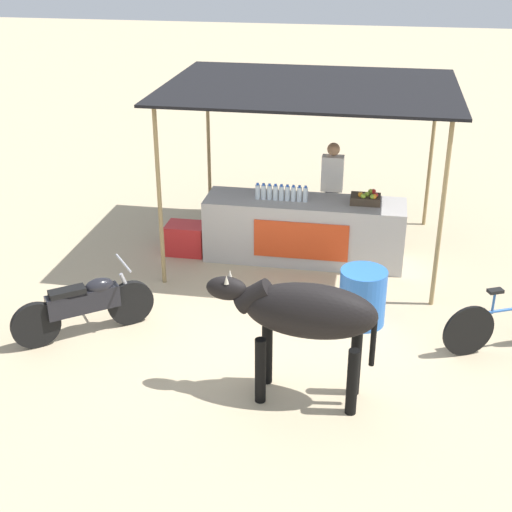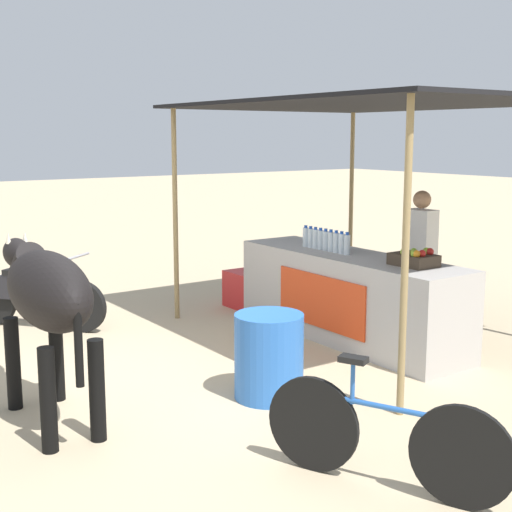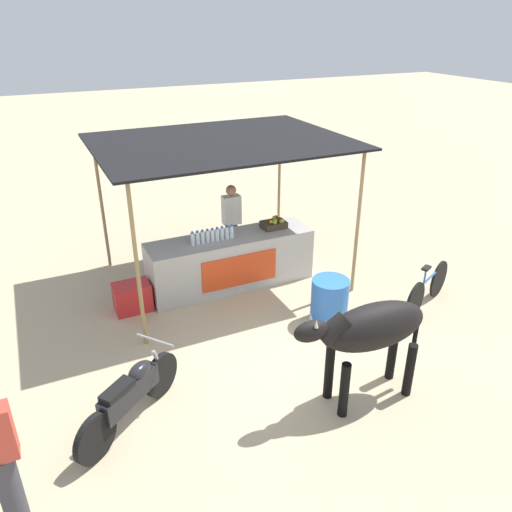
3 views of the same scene
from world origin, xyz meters
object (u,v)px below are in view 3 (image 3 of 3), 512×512
(motorcycle_parked, at_px, (131,395))
(passerby_on_street, at_px, (1,460))
(cooler_box, at_px, (132,297))
(water_barrel, at_px, (329,301))
(vendor_behind_counter, at_px, (232,225))
(bicycle_leaning, at_px, (427,289))
(fruit_crate, at_px, (274,224))
(stall_counter, at_px, (231,261))
(cow, at_px, (370,330))

(motorcycle_parked, xyz_separation_m, passerby_on_street, (-1.33, -0.86, 0.42))
(cooler_box, relative_size, water_barrel, 0.81)
(vendor_behind_counter, relative_size, motorcycle_parked, 1.12)
(motorcycle_parked, relative_size, bicycle_leaning, 0.97)
(fruit_crate, bearing_deg, bicycle_leaning, -50.76)
(stall_counter, height_order, passerby_on_street, passerby_on_street)
(stall_counter, bearing_deg, fruit_crate, 3.09)
(bicycle_leaning, relative_size, passerby_on_street, 0.92)
(cow, height_order, motorcycle_parked, cow)
(vendor_behind_counter, xyz_separation_m, cow, (0.05, -4.26, 0.18))
(motorcycle_parked, xyz_separation_m, bicycle_leaning, (5.11, 0.55, -0.08))
(vendor_behind_counter, distance_m, cooler_box, 2.42)
(stall_counter, relative_size, passerby_on_street, 1.82)
(cooler_box, height_order, motorcycle_parked, motorcycle_parked)
(stall_counter, bearing_deg, water_barrel, -61.69)
(cow, xyz_separation_m, motorcycle_parked, (-2.81, 0.82, -0.61))
(cooler_box, distance_m, cow, 4.15)
(vendor_behind_counter, distance_m, motorcycle_parked, 4.44)
(fruit_crate, bearing_deg, water_barrel, -88.00)
(fruit_crate, distance_m, bicycle_leaning, 2.91)
(fruit_crate, bearing_deg, motorcycle_parked, -140.44)
(stall_counter, xyz_separation_m, passerby_on_street, (-3.75, -3.56, 0.37))
(cow, bearing_deg, fruit_crate, 81.82)
(fruit_crate, relative_size, cooler_box, 0.73)
(fruit_crate, relative_size, passerby_on_street, 0.27)
(stall_counter, xyz_separation_m, vendor_behind_counter, (0.34, 0.75, 0.37))
(vendor_behind_counter, relative_size, passerby_on_street, 1.00)
(cow, distance_m, motorcycle_parked, 2.99)
(motorcycle_parked, bearing_deg, cow, -16.20)
(cooler_box, bearing_deg, stall_counter, 3.02)
(stall_counter, height_order, water_barrel, stall_counter)
(fruit_crate, relative_size, water_barrel, 0.59)
(cooler_box, bearing_deg, vendor_behind_counter, 21.29)
(water_barrel, relative_size, passerby_on_street, 0.45)
(fruit_crate, bearing_deg, vendor_behind_counter, 128.41)
(fruit_crate, relative_size, bicycle_leaning, 0.29)
(cow, distance_m, passerby_on_street, 4.15)
(stall_counter, distance_m, cooler_box, 1.86)
(vendor_behind_counter, height_order, cooler_box, vendor_behind_counter)
(vendor_behind_counter, xyz_separation_m, bicycle_leaning, (2.35, -2.89, -0.50))
(cooler_box, relative_size, bicycle_leaning, 0.39)
(stall_counter, xyz_separation_m, fruit_crate, (0.90, 0.05, 0.55))
(water_barrel, distance_m, motorcycle_parked, 3.50)
(passerby_on_street, bearing_deg, cow, 0.61)
(cooler_box, relative_size, cow, 0.33)
(motorcycle_parked, bearing_deg, bicycle_leaning, 6.20)
(water_barrel, xyz_separation_m, motorcycle_parked, (-3.39, -0.90, 0.06))
(stall_counter, height_order, motorcycle_parked, stall_counter)
(fruit_crate, bearing_deg, cow, -98.18)
(water_barrel, bearing_deg, bicycle_leaning, -11.43)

